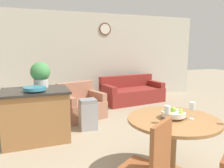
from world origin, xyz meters
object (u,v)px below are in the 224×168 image
at_px(dining_chair_near_left, 149,166).
at_px(fruit_bowl, 173,113).
at_px(teal_bowl, 35,89).
at_px(wine_glass_left, 167,110).
at_px(kitchen_island, 36,115).
at_px(potted_plant, 40,74).
at_px(trash_bin, 88,114).
at_px(wine_glass_right, 192,107).
at_px(dining_table, 172,132).
at_px(armchair, 81,106).
at_px(couch, 132,93).

height_order(dining_chair_near_left, fruit_bowl, dining_chair_near_left).
distance_m(dining_chair_near_left, teal_bowl, 2.40).
distance_m(dining_chair_near_left, wine_glass_left, 0.70).
bearing_deg(fruit_bowl, kitchen_island, 130.75).
distance_m(potted_plant, trash_bin, 1.22).
bearing_deg(trash_bin, wine_glass_right, -69.76).
bearing_deg(dining_table, armchair, 100.91).
xyz_separation_m(trash_bin, armchair, (0.04, 0.81, -0.03)).
distance_m(dining_chair_near_left, potted_plant, 2.74).
distance_m(dining_table, wine_glass_left, 0.40).
xyz_separation_m(dining_chair_near_left, trash_bin, (0.04, 2.50, -0.23)).
relative_size(potted_plant, trash_bin, 0.75).
bearing_deg(couch, wine_glass_left, -117.35).
bearing_deg(armchair, dining_table, -96.94).
bearing_deg(armchair, wine_glass_right, -93.61).
xyz_separation_m(dining_table, armchair, (-0.54, 2.81, -0.32)).
xyz_separation_m(wine_glass_right, kitchen_island, (-1.76, 1.92, -0.47)).
bearing_deg(teal_bowl, fruit_bowl, -46.62).
relative_size(wine_glass_right, trash_bin, 0.34).
bearing_deg(dining_chair_near_left, trash_bin, 55.73).
relative_size(dining_chair_near_left, wine_glass_left, 4.73).
bearing_deg(teal_bowl, trash_bin, 18.72).
height_order(kitchen_island, armchair, kitchen_island).
height_order(dining_chair_near_left, kitchen_island, dining_chair_near_left).
bearing_deg(kitchen_island, trash_bin, 10.11).
xyz_separation_m(kitchen_island, armchair, (1.03, 0.99, -0.18)).
height_order(wine_glass_left, kitchen_island, wine_glass_left).
bearing_deg(fruit_bowl, teal_bowl, 133.38).
bearing_deg(dining_chair_near_left, couch, 33.10).
bearing_deg(potted_plant, couch, 32.55).
bearing_deg(dining_chair_near_left, kitchen_island, 78.94).
bearing_deg(potted_plant, teal_bowl, -107.52).
distance_m(wine_glass_right, potted_plant, 2.71).
relative_size(wine_glass_left, potted_plant, 0.45).
distance_m(teal_bowl, potted_plant, 0.45).
bearing_deg(wine_glass_left, dining_chair_near_left, -139.49).
distance_m(wine_glass_right, kitchen_island, 2.65).
height_order(wine_glass_left, teal_bowl, teal_bowl).
relative_size(dining_table, armchair, 1.00).
height_order(kitchen_island, potted_plant, potted_plant).
distance_m(wine_glass_right, couch, 4.05).
distance_m(wine_glass_left, teal_bowl, 2.26).
height_order(trash_bin, armchair, armchair).
bearing_deg(armchair, trash_bin, -110.33).
height_order(dining_chair_near_left, armchair, dining_chair_near_left).
distance_m(dining_table, fruit_bowl, 0.24).
bearing_deg(trash_bin, dining_table, -73.90).
distance_m(wine_glass_left, potted_plant, 2.52).
height_order(kitchen_island, trash_bin, kitchen_island).
bearing_deg(trash_bin, fruit_bowl, -73.89).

